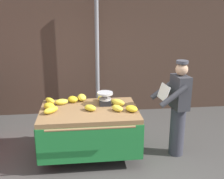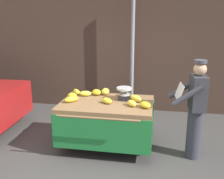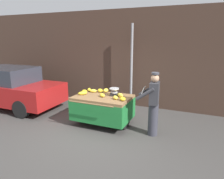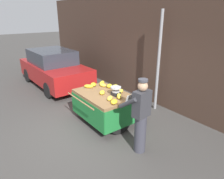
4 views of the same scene
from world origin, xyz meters
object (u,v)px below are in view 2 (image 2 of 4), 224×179
object	(u,v)px
banana_bunch_4	(136,98)
banana_bunch_9	(107,101)
banana_bunch_8	(72,96)
banana_bunch_7	(76,92)
banana_bunch_2	(105,91)
weighing_scale	(124,94)
banana_bunch_10	(123,94)
vendor_person	(195,110)
banana_cart	(107,114)
banana_bunch_0	(96,92)
street_pole	(132,53)
banana_bunch_1	(85,93)
banana_bunch_5	(132,103)
banana_bunch_3	(145,105)
banana_bunch_6	(71,99)

from	to	relation	value
banana_bunch_4	banana_bunch_9	bearing A→B (deg)	-158.45
banana_bunch_8	banana_bunch_7	bearing A→B (deg)	93.41
banana_bunch_2	weighing_scale	bearing A→B (deg)	-34.36
banana_bunch_10	vendor_person	world-z (taller)	vendor_person
banana_cart	vendor_person	size ratio (longest dim) A/B	0.98
banana_bunch_0	street_pole	bearing A→B (deg)	69.62
banana_bunch_1	banana_bunch_5	xyz separation A→B (m)	(0.95, -0.43, -0.00)
banana_cart	banana_bunch_7	xyz separation A→B (m)	(-0.69, 0.40, 0.28)
banana_bunch_5	banana_bunch_7	world-z (taller)	banana_bunch_5
weighing_scale	banana_bunch_3	size ratio (longest dim) A/B	1.21
banana_bunch_8	banana_bunch_1	bearing A→B (deg)	46.85
street_pole	banana_bunch_2	world-z (taller)	street_pole
banana_bunch_7	banana_bunch_8	size ratio (longest dim) A/B	1.36
banana_bunch_2	banana_bunch_0	bearing A→B (deg)	-155.61
banana_bunch_10	banana_bunch_6	bearing A→B (deg)	-150.04
banana_bunch_2	banana_bunch_3	distance (m)	1.04
banana_bunch_9	banana_bunch_1	bearing A→B (deg)	144.22
banana_bunch_2	banana_bunch_6	size ratio (longest dim) A/B	0.87
banana_bunch_5	banana_bunch_2	bearing A→B (deg)	134.07
banana_bunch_1	banana_bunch_2	bearing A→B (deg)	26.06
weighing_scale	street_pole	bearing A→B (deg)	91.05
banana_bunch_9	vendor_person	world-z (taller)	vendor_person
banana_bunch_2	banana_bunch_3	size ratio (longest dim) A/B	1.05
banana_bunch_2	banana_bunch_4	xyz separation A→B (m)	(0.62, -0.34, -0.00)
weighing_scale	banana_bunch_0	world-z (taller)	weighing_scale
banana_cart	banana_bunch_9	xyz separation A→B (m)	(0.02, -0.07, 0.28)
banana_bunch_8	street_pole	bearing A→B (deg)	62.16
banana_bunch_0	banana_bunch_1	world-z (taller)	banana_bunch_0
weighing_scale	banana_bunch_4	size ratio (longest dim) A/B	1.04
banana_bunch_9	vendor_person	bearing A→B (deg)	-1.24
banana_bunch_9	banana_bunch_7	bearing A→B (deg)	146.33
weighing_scale	banana_bunch_4	bearing A→B (deg)	-16.17
weighing_scale	banana_bunch_2	world-z (taller)	weighing_scale
banana_bunch_8	banana_cart	bearing A→B (deg)	-6.62
banana_bunch_7	banana_bunch_9	world-z (taller)	banana_bunch_9
banana_bunch_1	banana_bunch_6	world-z (taller)	banana_bunch_6
banana_bunch_2	banana_bunch_4	size ratio (longest dim) A/B	0.90
banana_bunch_0	vendor_person	world-z (taller)	vendor_person
banana_cart	banana_bunch_10	bearing A→B (deg)	58.01
banana_bunch_1	banana_bunch_9	bearing A→B (deg)	-35.78
banana_cart	banana_bunch_2	bearing A→B (deg)	104.07
banana_bunch_6	banana_bunch_9	size ratio (longest dim) A/B	1.27
banana_bunch_10	vendor_person	xyz separation A→B (m)	(1.29, -0.49, -0.07)
banana_bunch_1	banana_bunch_2	distance (m)	0.40
banana_bunch_9	banana_bunch_8	bearing A→B (deg)	167.80
banana_bunch_4	banana_bunch_2	bearing A→B (deg)	151.34
banana_bunch_6	banana_bunch_9	world-z (taller)	banana_bunch_6
banana_bunch_5	banana_bunch_10	distance (m)	0.57
weighing_scale	banana_bunch_8	bearing A→B (deg)	-173.68
banana_bunch_4	vendor_person	world-z (taller)	vendor_person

